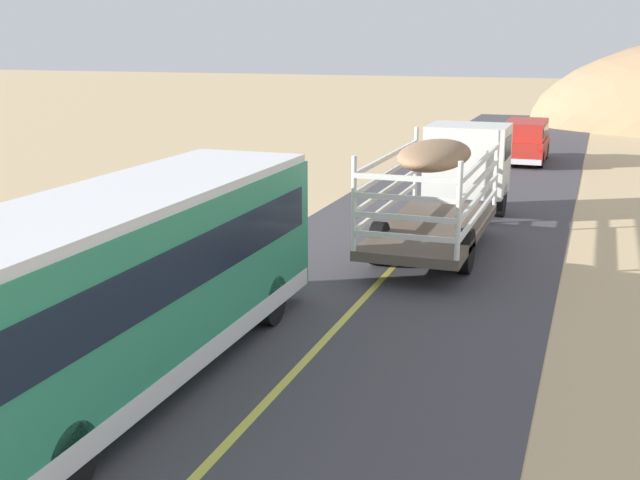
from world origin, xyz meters
name	(u,v)px	position (x,y,z in m)	size (l,w,h in m)	color
livestock_truck	(456,170)	(0.67, 22.11, 1.79)	(2.53, 9.70, 3.02)	silver
bus	(128,282)	(-2.41, 9.45, 1.75)	(2.54, 10.00, 3.21)	#2D8C66
car_far	(525,139)	(1.40, 36.26, 1.09)	(1.90, 4.62, 1.93)	#B2261E
boulder_near_shoulder	(59,202)	(-12.44, 20.61, 0.24)	(0.85, 0.99, 0.47)	#84705B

